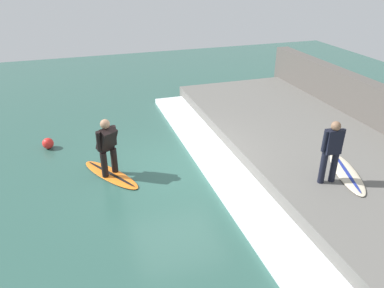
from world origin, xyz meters
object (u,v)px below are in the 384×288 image
object	(u,v)px
surfboard_riding	(111,174)
surfboard_waiting_near	(346,173)
surfer_riding	(107,145)
surfer_waiting_near	(332,149)
marker_buoy	(48,143)

from	to	relation	value
surfboard_riding	surfboard_waiting_near	distance (m)	5.87
surfer_riding	surfer_waiting_near	world-z (taller)	surfer_waiting_near
surfboard_riding	surfer_waiting_near	bearing A→B (deg)	-29.39
marker_buoy	surfboard_waiting_near	bearing A→B (deg)	-33.96
surfboard_waiting_near	surfer_riding	bearing A→B (deg)	154.92
surfer_riding	surfer_waiting_near	distance (m)	5.33
surfboard_riding	surfboard_waiting_near	xyz separation A→B (m)	(5.30, -2.48, 0.49)
surfboard_riding	surfer_waiting_near	world-z (taller)	surfer_waiting_near
surfer_riding	surfer_waiting_near	xyz separation A→B (m)	(4.63, -2.61, 0.42)
surfboard_riding	surfer_riding	world-z (taller)	surfer_riding
surfer_waiting_near	surfboard_waiting_near	size ratio (longest dim) A/B	0.74
marker_buoy	surfer_waiting_near	bearing A→B (deg)	-37.47
surfboard_riding	surfboard_waiting_near	size ratio (longest dim) A/B	1.01
surfer_waiting_near	surfboard_riding	bearing A→B (deg)	150.61
surfer_waiting_near	marker_buoy	bearing A→B (deg)	142.53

